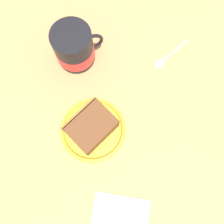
# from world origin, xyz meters

# --- Properties ---
(ground_plane) EXTENTS (1.29, 1.29, 0.04)m
(ground_plane) POSITION_xyz_m (0.00, 0.00, -0.02)
(ground_plane) COLOR tan
(small_plate) EXTENTS (0.15, 0.15, 0.01)m
(small_plate) POSITION_xyz_m (-0.05, -0.03, 0.01)
(small_plate) COLOR yellow
(small_plate) RESTS_ON ground_plane
(cake_slice) EXTENTS (0.13, 0.12, 0.05)m
(cake_slice) POSITION_xyz_m (-0.06, -0.03, 0.03)
(cake_slice) COLOR #9E662D
(cake_slice) RESTS_ON small_plate
(tea_mug) EXTENTS (0.12, 0.09, 0.10)m
(tea_mug) POSITION_xyz_m (-0.07, 0.16, 0.05)
(tea_mug) COLOR black
(tea_mug) RESTS_ON ground_plane
(teaspoon) EXTENTS (0.10, 0.07, 0.01)m
(teaspoon) POSITION_xyz_m (0.15, 0.12, 0.00)
(teaspoon) COLOR silver
(teaspoon) RESTS_ON ground_plane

